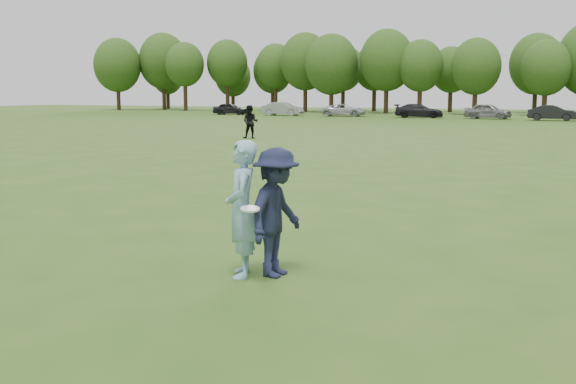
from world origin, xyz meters
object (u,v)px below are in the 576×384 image
at_px(car_a, 230,109).
at_px(car_b, 283,109).
at_px(car_d, 419,111).
at_px(car_e, 488,111).
at_px(car_c, 344,110).
at_px(thrower, 242,209).
at_px(player_far_a, 250,122).
at_px(car_f, 553,113).
at_px(defender, 276,212).

height_order(car_a, car_b, car_b).
relative_size(car_d, car_e, 1.09).
xyz_separation_m(car_a, car_c, (13.92, 0.61, -0.02)).
distance_m(thrower, car_b, 66.76).
distance_m(car_c, car_d, 8.53).
relative_size(car_b, car_e, 1.02).
xyz_separation_m(car_a, car_b, (6.96, -0.35, 0.07)).
bearing_deg(thrower, car_e, 156.90).
distance_m(player_far_a, car_c, 36.57).
distance_m(car_b, car_c, 7.02).
xyz_separation_m(thrower, car_e, (-5.21, 60.65, -0.22)).
height_order(car_c, car_d, car_d).
relative_size(player_far_a, car_e, 0.42).
bearing_deg(car_b, thrower, -157.35).
bearing_deg(car_f, car_a, 88.27).
xyz_separation_m(thrower, car_c, (-20.66, 61.74, -0.32)).
distance_m(thrower, car_f, 59.04).
distance_m(car_a, car_b, 6.97).
relative_size(car_a, car_d, 0.82).
distance_m(player_far_a, car_a, 41.10).
xyz_separation_m(car_d, car_f, (13.02, -1.86, 0.00)).
xyz_separation_m(car_b, car_e, (22.40, -0.13, 0.01)).
bearing_deg(thrower, defender, 89.21).
bearing_deg(player_far_a, car_d, 74.39).
height_order(defender, car_c, defender).
bearing_deg(car_a, car_d, -98.42).
relative_size(car_a, car_b, 0.88).
bearing_deg(car_b, player_far_a, -159.68).
bearing_deg(car_d, car_e, -99.30).
height_order(defender, car_d, defender).
xyz_separation_m(car_c, car_d, (8.49, -0.84, 0.05)).
distance_m(thrower, player_far_a, 29.17).
bearing_deg(car_c, car_b, 90.45).
height_order(car_d, car_e, car_e).
xyz_separation_m(player_far_a, car_e, (8.23, 34.76, -0.18)).
bearing_deg(car_e, player_far_a, 171.33).
bearing_deg(thrower, car_b, 176.42).
relative_size(defender, car_b, 0.41).
relative_size(car_c, car_e, 1.06).
distance_m(defender, car_d, 61.97).
relative_size(car_a, car_f, 0.93).
bearing_deg(car_b, car_e, -92.11).
xyz_separation_m(car_b, car_d, (15.45, 0.12, -0.04)).
bearing_deg(defender, car_e, 8.16).
bearing_deg(car_b, car_d, -91.34).
relative_size(thrower, car_c, 0.41).
xyz_separation_m(car_c, car_e, (15.45, -1.09, 0.10)).
bearing_deg(car_e, car_a, 93.70).
bearing_deg(car_a, car_e, -98.75).
height_order(thrower, car_e, thrower).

